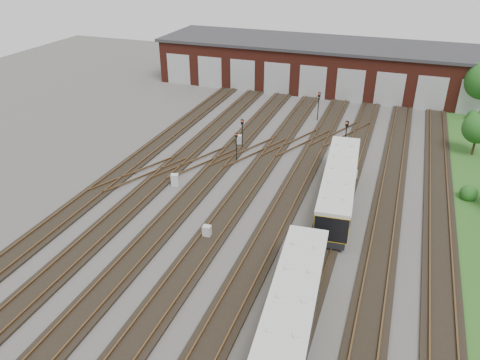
% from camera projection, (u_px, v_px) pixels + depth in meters
% --- Properties ---
extents(ground, '(120.00, 120.00, 0.00)m').
position_uv_depth(ground, '(241.00, 234.00, 35.06)').
color(ground, '#423F3D').
rests_on(ground, ground).
extents(track_network, '(30.40, 70.00, 0.33)m').
position_uv_depth(track_network, '(242.00, 229.00, 35.55)').
color(track_network, black).
rests_on(track_network, ground).
extents(maintenance_shed, '(51.00, 12.50, 6.35)m').
position_uv_depth(maintenance_shed, '(336.00, 66.00, 66.76)').
color(maintenance_shed, '#511D14').
rests_on(maintenance_shed, ground).
extents(metro_train, '(3.62, 46.03, 2.87)m').
position_uv_depth(metro_train, '(290.00, 320.00, 24.89)').
color(metro_train, black).
rests_on(metro_train, ground).
extents(signal_mast_0, '(0.30, 0.28, 3.24)m').
position_uv_depth(signal_mast_0, '(242.00, 130.00, 48.03)').
color(signal_mast_0, black).
rests_on(signal_mast_0, ground).
extents(signal_mast_1, '(0.24, 0.23, 3.07)m').
position_uv_depth(signal_mast_1, '(236.00, 144.00, 45.27)').
color(signal_mast_1, black).
rests_on(signal_mast_1, ground).
extents(signal_mast_2, '(0.30, 0.28, 3.47)m').
position_uv_depth(signal_mast_2, '(319.00, 103.00, 55.32)').
color(signal_mast_2, black).
rests_on(signal_mast_2, ground).
extents(signal_mast_3, '(0.31, 0.29, 3.75)m').
position_uv_depth(signal_mast_3, '(346.00, 134.00, 46.26)').
color(signal_mast_3, black).
rests_on(signal_mast_3, ground).
extents(relay_cabinet_0, '(0.81, 0.75, 1.09)m').
position_uv_depth(relay_cabinet_0, '(175.00, 180.00, 41.62)').
color(relay_cabinet_0, '#B5B8BB').
rests_on(relay_cabinet_0, ground).
extents(relay_cabinet_1, '(0.80, 0.73, 1.10)m').
position_uv_depth(relay_cabinet_1, '(239.00, 140.00, 49.56)').
color(relay_cabinet_1, '#B5B8BB').
rests_on(relay_cabinet_1, ground).
extents(relay_cabinet_2, '(0.62, 0.52, 0.99)m').
position_uv_depth(relay_cabinet_2, '(207.00, 232.00, 34.52)').
color(relay_cabinet_2, '#B5B8BB').
rests_on(relay_cabinet_2, ground).
extents(relay_cabinet_3, '(0.73, 0.68, 0.97)m').
position_uv_depth(relay_cabinet_3, '(354.00, 174.00, 42.72)').
color(relay_cabinet_3, '#B5B8BB').
rests_on(relay_cabinet_3, ground).
extents(relay_cabinet_4, '(0.57, 0.48, 0.92)m').
position_uv_depth(relay_cabinet_4, '(346.00, 182.00, 41.39)').
color(relay_cabinet_4, '#B5B8BB').
rests_on(relay_cabinet_4, ground).
extents(tree_1, '(3.12, 3.12, 5.17)m').
position_uv_depth(tree_1, '(479.00, 124.00, 46.03)').
color(tree_1, '#332017').
rests_on(tree_1, ground).
extents(bush_0, '(1.47, 1.47, 1.47)m').
position_uv_depth(bush_0, '(469.00, 191.00, 39.42)').
color(bush_0, '#1A4313').
rests_on(bush_0, ground).
extents(bush_2, '(1.40, 1.40, 1.40)m').
position_uv_depth(bush_2, '(473.00, 114.00, 56.13)').
color(bush_2, '#1A4313').
rests_on(bush_2, ground).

